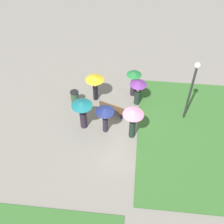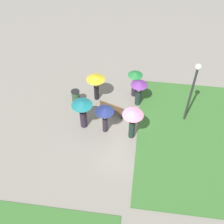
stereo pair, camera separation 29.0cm
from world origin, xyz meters
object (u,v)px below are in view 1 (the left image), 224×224
crowd_person_pink (133,118)px  trash_bin (75,98)px  crowd_person_green (134,80)px  crowd_person_navy (105,114)px  lamp_post (192,84)px  crowd_person_yellow (95,81)px  crowd_person_teal (82,109)px  crowd_person_purple (138,88)px  park_bench (112,109)px

crowd_person_pink → trash_bin: bearing=-52.2°
trash_bin → crowd_person_green: size_ratio=0.53×
crowd_person_navy → lamp_post: bearing=4.8°
crowd_person_yellow → crowd_person_teal: bearing=-32.8°
crowd_person_teal → trash_bin: bearing=56.8°
crowd_person_pink → crowd_person_purple: (-0.17, -2.64, -0.24)m
park_bench → lamp_post: lamp_post is taller
trash_bin → crowd_person_teal: size_ratio=0.50×
crowd_person_yellow → crowd_person_navy: size_ratio=1.02×
crowd_person_teal → crowd_person_green: crowd_person_teal is taller
crowd_person_teal → crowd_person_navy: bearing=-67.8°
trash_bin → crowd_person_teal: (-0.85, 1.77, 0.92)m
crowd_person_purple → crowd_person_navy: size_ratio=0.99×
trash_bin → crowd_person_navy: 3.02m
crowd_person_yellow → crowd_person_navy: 2.70m
crowd_person_purple → crowd_person_teal: bearing=-17.8°
crowd_person_teal → lamp_post: bearing=-46.5°
lamp_post → crowd_person_pink: (2.97, 1.68, -1.13)m
crowd_person_navy → park_bench: bearing=66.6°
park_bench → crowd_person_purple: crowd_person_purple is taller
park_bench → lamp_post: size_ratio=0.39×
park_bench → lamp_post: bearing=-158.7°
crowd_person_pink → crowd_person_yellow: crowd_person_pink is taller
trash_bin → crowd_person_pink: size_ratio=0.49×
crowd_person_yellow → crowd_person_navy: crowd_person_yellow is taller
park_bench → crowd_person_navy: crowd_person_navy is taller
trash_bin → crowd_person_teal: 2.17m
lamp_post → trash_bin: lamp_post is taller
crowd_person_pink → crowd_person_purple: size_ratio=1.13×
lamp_post → crowd_person_navy: lamp_post is taller
lamp_post → crowd_person_yellow: 5.63m
park_bench → crowd_person_pink: 2.24m
crowd_person_purple → crowd_person_navy: 2.94m
crowd_person_green → crowd_person_navy: (1.38, 3.19, 0.14)m
park_bench → trash_bin: (2.34, -0.66, 0.03)m
crowd_person_green → crowd_person_teal: bearing=80.3°
crowd_person_pink → crowd_person_green: crowd_person_pink is taller
crowd_person_purple → park_bench: bearing=-17.5°
park_bench → crowd_person_navy: bearing=99.3°
crowd_person_yellow → crowd_person_navy: bearing=-4.6°
crowd_person_green → crowd_person_pink: bearing=123.9°
trash_bin → crowd_person_navy: bearing=136.9°
crowd_person_pink → crowd_person_purple: crowd_person_pink is taller
crowd_person_green → crowd_person_navy: bearing=98.4°
lamp_post → trash_bin: 6.94m
park_bench → crowd_person_purple: 1.97m
crowd_person_teal → crowd_person_purple: (-2.93, -2.21, -0.16)m
trash_bin → crowd_person_pink: (-3.61, 2.20, 0.99)m
crowd_person_pink → park_bench: bearing=-71.4°
lamp_post → trash_bin: size_ratio=4.12×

